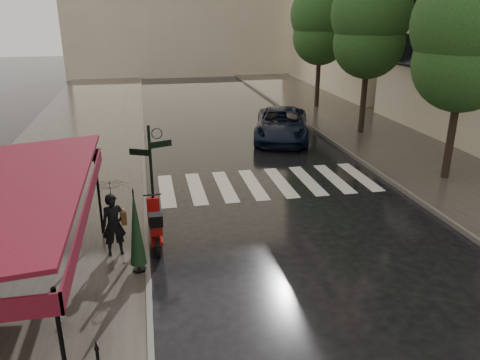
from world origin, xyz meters
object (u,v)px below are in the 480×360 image
object	(u,v)px
scooter	(155,227)
parasol_back	(136,229)
pedestrian_with_umbrella	(111,195)
parked_car	(282,124)

from	to	relation	value
scooter	parasol_back	size ratio (longest dim) A/B	0.91
pedestrian_with_umbrella	parked_car	bearing A→B (deg)	45.29
parked_car	pedestrian_with_umbrella	bearing A→B (deg)	-108.78
scooter	parked_car	world-z (taller)	parked_car
parked_car	parasol_back	xyz separation A→B (m)	(-6.89, -11.38, 0.48)
parasol_back	parked_car	bearing A→B (deg)	58.79
parasol_back	scooter	bearing A→B (deg)	72.13
pedestrian_with_umbrella	parasol_back	world-z (taller)	pedestrian_with_umbrella
scooter	parked_car	xyz separation A→B (m)	(6.44, 9.98, 0.18)
parked_car	parasol_back	world-z (taller)	parasol_back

